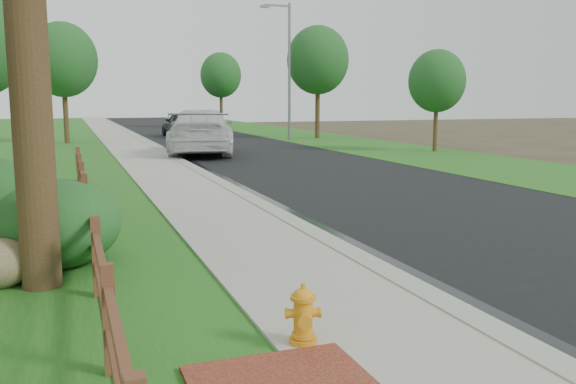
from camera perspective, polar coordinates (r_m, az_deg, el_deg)
name	(u,v)px	position (r m, az deg, el deg)	size (l,w,h in m)	color
ground	(461,342)	(7.00, 15.93, -13.32)	(120.00, 120.00, 0.00)	#3A2E20
road	(202,138)	(41.18, -8.01, 5.06)	(8.00, 90.00, 0.02)	black
curb	(138,138)	(40.52, -13.85, 4.91)	(0.40, 90.00, 0.12)	gray
wet_gutter	(144,139)	(40.56, -13.36, 4.88)	(0.50, 90.00, 0.00)	black
sidewalk	(117,139)	(40.41, -15.69, 4.81)	(2.20, 90.00, 0.10)	#A8A192
grass_strip	(86,140)	(40.31, -18.39, 4.66)	(1.60, 90.00, 0.06)	#1C5919
verge_far	(299,135)	(43.13, 1.03, 5.32)	(6.00, 90.00, 0.04)	#1C5919
ranch_fence	(87,207)	(11.79, -18.27, -1.33)	(0.12, 16.92, 1.10)	#4D2A19
fire_hydrant	(303,316)	(6.35, 1.43, -11.50)	(0.42, 0.34, 0.63)	gold
white_suv	(201,132)	(28.71, -8.10, 5.59)	(2.89, 7.12, 2.07)	silver
dark_car_mid	(183,124)	(42.19, -9.83, 6.29)	(2.03, 5.05, 1.72)	black
dark_car_far	(210,124)	(47.00, -7.32, 6.35)	(1.41, 4.05, 1.33)	black
streetlight	(287,64)	(38.34, -0.10, 11.93)	(1.92, 0.20, 8.34)	slate
shrub_b	(56,224)	(10.01, -20.85, -2.83)	(1.94, 1.94, 1.36)	#1C4E21
tree_near_right	(437,81)	(30.62, 13.77, 10.04)	(2.74, 2.74, 4.93)	#3B2318
tree_mid_left	(63,60)	(37.54, -20.33, 11.52)	(3.85, 3.85, 6.89)	#3B2318
tree_mid_right	(318,60)	(39.98, 2.81, 12.21)	(3.98, 3.98, 7.22)	#3B2318
tree_far_right	(221,75)	(54.42, -6.31, 10.81)	(3.57, 3.57, 6.58)	#3B2318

